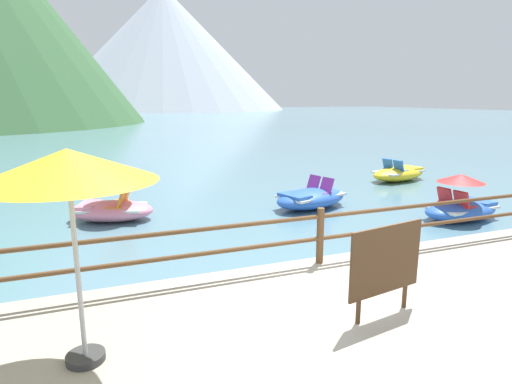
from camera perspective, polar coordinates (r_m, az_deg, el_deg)
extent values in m
plane|color=slate|center=(44.65, -16.67, 7.83)|extent=(200.00, 200.00, 0.00)
cylinder|color=brown|center=(7.22, 8.51, -5.77)|extent=(0.12, 0.12, 0.95)
cylinder|color=brown|center=(7.12, 8.60, -3.23)|extent=(23.80, 0.07, 0.07)
cylinder|color=brown|center=(7.23, 8.50, -6.13)|extent=(23.80, 0.07, 0.07)
cube|color=beige|center=(5.61, 16.78, -8.56)|extent=(1.09, 0.23, 0.80)
cube|color=#4C331E|center=(5.60, 16.90, -8.60)|extent=(1.17, 0.23, 0.88)
cylinder|color=#4C331E|center=(5.57, 13.42, -15.01)|extent=(0.06, 0.06, 0.35)
cylinder|color=#4C331E|center=(6.12, 19.12, -12.75)|extent=(0.06, 0.06, 0.35)
cylinder|color=#B2B2B7|center=(4.73, -22.60, -9.73)|extent=(0.05, 0.05, 2.00)
cone|color=yellow|center=(4.46, -23.74, 3.28)|extent=(1.70, 1.70, 0.32)
cylinder|color=#333333|center=(5.16, -21.67, -19.69)|extent=(0.40, 0.40, 0.08)
ellipsoid|color=pink|center=(11.74, -18.60, -2.39)|extent=(2.40, 1.85, 0.50)
cube|color=silver|center=(11.72, -18.62, -1.98)|extent=(1.89, 1.49, 0.06)
cube|color=orange|center=(11.90, -17.59, -1.36)|extent=(0.51, 0.51, 0.08)
cube|color=orange|center=(11.80, -16.81, -0.31)|extent=(0.32, 0.44, 0.43)
cube|color=orange|center=(11.43, -18.22, -1.94)|extent=(0.51, 0.51, 0.08)
cube|color=orange|center=(11.33, -17.42, -0.86)|extent=(0.32, 0.44, 0.43)
cube|color=pink|center=(11.88, -21.34, -1.69)|extent=(0.72, 0.97, 0.12)
cone|color=orange|center=(11.54, -18.38, 1.73)|extent=(1.49, 1.49, 0.22)
ellipsoid|color=blue|center=(12.51, 7.33, -0.84)|extent=(2.68, 1.96, 0.55)
cube|color=silver|center=(12.49, 7.34, -0.41)|extent=(2.10, 1.58, 0.06)
cube|color=purple|center=(12.77, 7.09, 0.21)|extent=(0.50, 0.50, 0.08)
cube|color=purple|center=(12.86, 7.67, 1.27)|extent=(0.32, 0.44, 0.43)
cube|color=purple|center=(12.43, 8.78, -0.18)|extent=(0.50, 0.50, 0.08)
cube|color=purple|center=(12.51, 9.38, 0.91)|extent=(0.32, 0.44, 0.43)
cube|color=blue|center=(12.02, 5.15, -0.56)|extent=(0.78, 1.02, 0.12)
ellipsoid|color=yellow|center=(17.42, 18.39, 2.32)|extent=(2.79, 1.82, 0.53)
cube|color=silver|center=(17.40, 18.42, 2.63)|extent=(2.19, 1.47, 0.06)
cube|color=blue|center=(17.09, 18.70, 2.68)|extent=(0.49, 0.49, 0.08)
cube|color=blue|center=(16.92, 18.39, 3.36)|extent=(0.30, 0.44, 0.43)
cube|color=blue|center=(17.38, 17.41, 2.92)|extent=(0.49, 0.49, 0.08)
cube|color=blue|center=(17.20, 17.09, 3.59)|extent=(0.30, 0.44, 0.43)
cube|color=yellow|center=(17.96, 19.77, 3.01)|extent=(0.76, 0.96, 0.12)
ellipsoid|color=blue|center=(12.46, 25.53, -2.16)|extent=(2.41, 1.50, 0.49)
cube|color=silver|center=(12.44, 25.57, -1.78)|extent=(1.88, 1.22, 0.06)
cube|color=red|center=(12.15, 26.04, -1.80)|extent=(0.45, 0.45, 0.08)
cube|color=red|center=(11.96, 25.63, -0.88)|extent=(0.25, 0.42, 0.43)
cube|color=red|center=(12.43, 24.22, -1.33)|extent=(0.45, 0.45, 0.08)
cube|color=red|center=(12.25, 23.79, -0.43)|extent=(0.25, 0.42, 0.43)
cube|color=blue|center=(12.93, 27.25, -1.17)|extent=(0.60, 0.92, 0.12)
cone|color=red|center=(12.20, 25.58, 1.67)|extent=(1.31, 1.31, 0.22)
cone|color=#386038|center=(71.83, -28.79, 16.92)|extent=(28.71, 28.71, 21.34)
cone|color=#A8B2C1|center=(127.99, -11.98, 18.04)|extent=(65.72, 65.72, 32.82)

